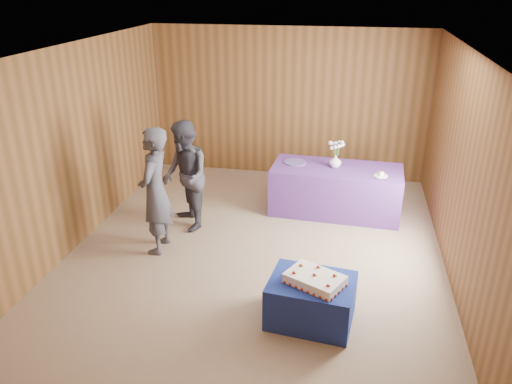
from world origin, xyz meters
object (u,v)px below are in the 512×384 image
(cake_table, at_px, (311,301))
(serving_table, at_px, (336,190))
(guest_left, at_px, (155,191))
(guest_right, at_px, (185,176))
(vase, at_px, (335,161))
(sheet_cake, at_px, (315,279))

(cake_table, bearing_deg, serving_table, 93.92)
(guest_left, height_order, guest_right, guest_left)
(serving_table, bearing_deg, guest_right, -153.33)
(vase, bearing_deg, guest_left, -143.40)
(vase, relative_size, guest_right, 0.12)
(cake_table, xyz_separation_m, sheet_cake, (0.03, -0.04, 0.30))
(cake_table, height_order, guest_right, guest_right)
(guest_left, bearing_deg, vase, 123.82)
(serving_table, relative_size, vase, 10.27)
(sheet_cake, distance_m, guest_right, 2.82)
(cake_table, height_order, guest_left, guest_left)
(vase, distance_m, guest_right, 2.33)
(serving_table, bearing_deg, cake_table, -89.74)
(guest_left, bearing_deg, cake_table, 59.52)
(cake_table, bearing_deg, sheet_cake, -46.07)
(cake_table, bearing_deg, guest_right, 143.71)
(cake_table, xyz_separation_m, guest_left, (-2.20, 1.15, 0.62))
(sheet_cake, height_order, vase, vase)
(sheet_cake, bearing_deg, serving_table, 114.60)
(vase, xyz_separation_m, guest_left, (-2.28, -1.70, 0.02))
(guest_right, bearing_deg, guest_left, -46.67)
(cake_table, xyz_separation_m, guest_right, (-2.02, 1.87, 0.57))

